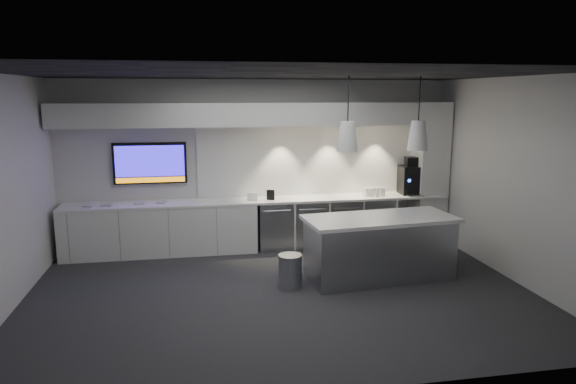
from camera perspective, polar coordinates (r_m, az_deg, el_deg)
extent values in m
plane|color=#2B2B2D|center=(7.33, -0.76, -11.16)|extent=(7.00, 7.00, 0.00)
plane|color=black|center=(6.80, -0.83, 12.98)|extent=(7.00, 7.00, 0.00)
plane|color=silver|center=(9.35, -3.34, 3.17)|extent=(7.00, 0.00, 7.00)
plane|color=silver|center=(4.52, 4.50, -5.19)|extent=(7.00, 0.00, 7.00)
plane|color=silver|center=(7.22, -29.36, -0.51)|extent=(0.00, 7.00, 7.00)
plane|color=silver|center=(8.24, 23.99, 1.20)|extent=(0.00, 7.00, 7.00)
cube|color=white|center=(9.14, -3.05, -0.95)|extent=(6.80, 0.65, 0.04)
cube|color=white|center=(9.19, -13.93, -4.07)|extent=(3.30, 0.63, 0.86)
cube|color=#94979C|center=(9.28, -1.49, -3.65)|extent=(0.60, 0.61, 0.85)
cube|color=#94979C|center=(9.39, 2.32, -3.47)|extent=(0.60, 0.61, 0.85)
cube|color=#94979C|center=(9.55, 6.02, -3.29)|extent=(0.60, 0.61, 0.85)
cube|color=#94979C|center=(9.74, 9.59, -3.10)|extent=(0.60, 0.61, 0.85)
cube|color=white|center=(9.55, 3.85, 3.63)|extent=(4.60, 0.03, 1.30)
cube|color=white|center=(8.98, -3.17, 8.62)|extent=(6.90, 0.60, 0.40)
cube|color=white|center=(10.00, 15.42, 2.14)|extent=(0.55, 0.55, 2.60)
cube|color=black|center=(9.26, -15.07, 3.11)|extent=(1.25, 0.06, 0.72)
cube|color=#2014C1|center=(9.22, -15.10, 3.33)|extent=(1.17, 0.00, 0.54)
cube|color=orange|center=(9.27, -15.00, 1.31)|extent=(1.17, 0.00, 0.09)
cube|color=#94979C|center=(7.88, 10.09, -6.29)|extent=(2.20, 1.04, 0.90)
cube|color=white|center=(7.75, 10.20, -2.94)|extent=(2.32, 1.16, 0.05)
cylinder|color=#94979C|center=(7.46, 0.24, -8.77)|extent=(0.41, 0.41, 0.48)
cube|color=black|center=(9.87, 13.43, 1.32)|extent=(0.41, 0.46, 0.52)
cube|color=black|center=(9.82, 13.52, 3.32)|extent=(0.22, 0.22, 0.17)
cube|color=#94979C|center=(9.71, 13.92, -0.35)|extent=(0.30, 0.22, 0.03)
cube|color=black|center=(9.07, -1.94, -0.32)|extent=(0.14, 0.06, 0.18)
cube|color=white|center=(9.02, -3.99, -0.54)|extent=(0.18, 0.06, 0.14)
cube|color=#ACACAC|center=(9.16, -21.22, -1.44)|extent=(0.20, 0.20, 0.02)
cube|color=#ACACAC|center=(9.12, -19.49, -1.38)|extent=(0.16, 0.16, 0.02)
cube|color=#ACACAC|center=(9.11, -16.19, -1.20)|extent=(0.17, 0.17, 0.02)
cube|color=#ACACAC|center=(9.08, -13.91, -1.12)|extent=(0.18, 0.18, 0.02)
cone|color=white|center=(7.38, 6.62, 6.14)|extent=(0.30, 0.30, 0.43)
cylinder|color=black|center=(7.36, 6.72, 10.53)|extent=(0.02, 0.02, 0.70)
cone|color=white|center=(7.76, 14.22, 6.11)|extent=(0.30, 0.30, 0.43)
cylinder|color=black|center=(7.74, 14.42, 10.28)|extent=(0.02, 0.02, 0.70)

